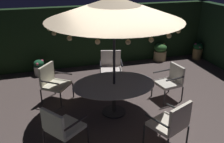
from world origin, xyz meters
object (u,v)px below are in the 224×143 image
Objects in this scene: potted_plant_back_center at (160,52)px; potted_plant_back_right at (198,50)px; potted_plant_right_far at (39,67)px; patio_chair_southeast at (111,65)px; patio_umbrella at (114,8)px; patio_chair_northeast at (172,122)px; patio_chair_south at (53,81)px; patio_chair_east at (171,80)px; patio_dining_table at (114,88)px; patio_chair_north at (61,126)px.

potted_plant_back_right is at bearing -10.44° from potted_plant_back_center.
patio_chair_southeast is at bearing -30.43° from potted_plant_right_far.
patio_chair_southeast is 1.87× the size of potted_plant_right_far.
patio_umbrella is 2.99× the size of patio_chair_southeast.
patio_umbrella is at bearing -103.72° from patio_chair_southeast.
patio_umbrella is 4.47m from potted_plant_back_center.
patio_chair_northeast is 5.38m from potted_plant_back_right.
patio_chair_south is 1.90× the size of potted_plant_right_far.
patio_chair_south is 5.62m from potted_plant_back_right.
patio_chair_south is at bearing 128.30° from patio_chair_northeast.
patio_chair_east is at bearing -135.43° from potted_plant_back_right.
patio_chair_south is at bearing -79.81° from potted_plant_right_far.
patio_chair_northeast reaches higher than potted_plant_back_right.
potted_plant_back_center is at bearing 47.84° from patio_dining_table.
patio_chair_south is (-1.31, 0.98, -1.89)m from patio_umbrella.
patio_chair_north is 1.79× the size of potted_plant_right_far.
patio_chair_north is 3.07m from patio_chair_southeast.
patio_dining_table is 4.85m from potted_plant_back_right.
patio_chair_north is at bearing -85.02° from potted_plant_right_far.
potted_plant_back_center is at bearing 44.62° from patio_chair_north.
patio_chair_east is (2.91, 1.24, -0.01)m from patio_chair_north.
patio_chair_north reaches higher than patio_dining_table.
patio_umbrella is 3.15× the size of patio_chair_east.
patio_dining_table is 2.10× the size of patio_chair_east.
patio_chair_north is 0.94× the size of patio_chair_south.
potted_plant_right_far is (-1.63, 2.77, -2.18)m from patio_umbrella.
potted_plant_back_right is (5.35, 1.68, -0.22)m from patio_chair_south.
patio_chair_northeast is at bearing -85.12° from patio_chair_southeast.
patio_dining_table is 1.89× the size of patio_chair_northeast.
patio_chair_northeast reaches higher than patio_chair_east.
potted_plant_back_right is at bearing 16.38° from patio_chair_southeast.
potted_plant_back_right is 1.42m from potted_plant_back_center.
patio_chair_northeast is at bearing -15.02° from patio_chair_north.
patio_chair_northeast is 4.86m from potted_plant_right_far.
patio_chair_north is 1.43× the size of potted_plant_back_center.
patio_chair_southeast is 3.82m from potted_plant_back_right.
patio_chair_northeast is at bearing -114.26° from potted_plant_back_center.
potted_plant_back_center is at bearing 1.96° from potted_plant_right_far.
patio_dining_table is 1.63m from patio_chair_north.
patio_chair_northeast is 2.01m from patio_chair_east.
patio_chair_south is at bearing -153.88° from potted_plant_back_center.
patio_chair_north reaches higher than potted_plant_back_center.
potted_plant_right_far is at bearing 142.20° from patio_chair_east.
potted_plant_back_right is at bearing 44.57° from patio_chair_east.
patio_chair_north is at bearing -123.43° from patio_chair_southeast.
patio_chair_north is 6.47m from potted_plant_back_right.
patio_chair_northeast reaches higher than patio_chair_southeast.
patio_dining_table is 1.64m from patio_chair_northeast.
patio_chair_south is at bearing 143.17° from patio_dining_table.
potted_plant_right_far is (-0.32, 1.79, -0.29)m from patio_chair_south.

